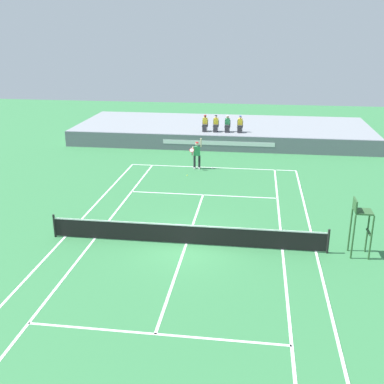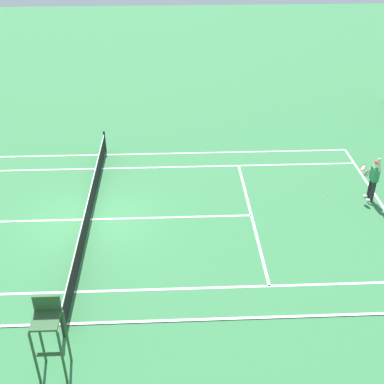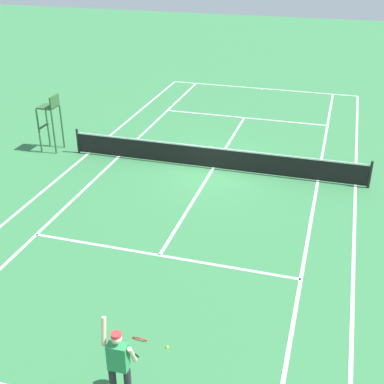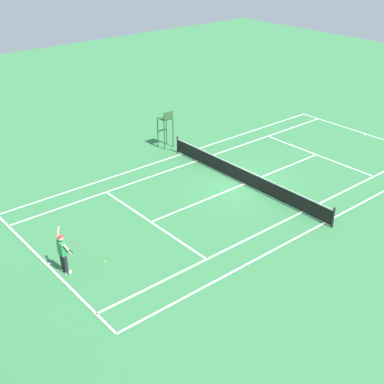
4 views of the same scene
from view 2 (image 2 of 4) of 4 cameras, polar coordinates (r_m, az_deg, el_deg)
name	(u,v)px [view 2 (image 2 of 4)]	position (r m, az deg, el deg)	size (l,w,h in m)	color
ground_plane	(90,220)	(20.19, -11.50, -3.13)	(80.00, 80.00, 0.00)	#337542
court	(90,220)	(20.18, -11.51, -3.11)	(11.08, 23.88, 0.03)	#337542
net	(89,209)	(19.90, -11.66, -1.90)	(11.98, 0.10, 1.07)	black
tennis_player	(373,179)	(21.83, 19.94, 1.43)	(0.76, 0.64, 2.08)	#232328
tennis_ball	(328,194)	(22.08, 15.17, -0.24)	(0.07, 0.07, 0.07)	#D1E533
umpire_chair	(48,329)	(13.88, -16.03, -14.77)	(0.77, 0.77, 2.44)	#2D562D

